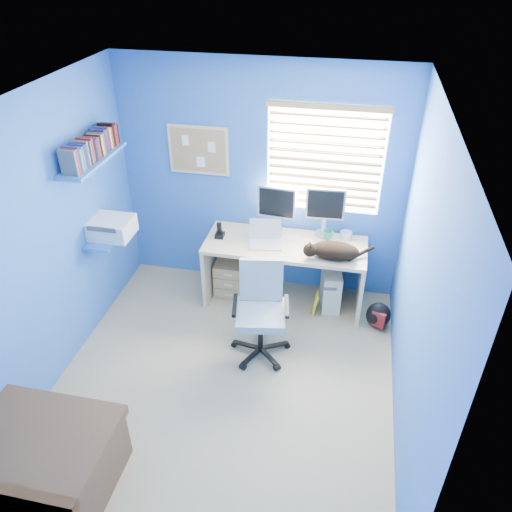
% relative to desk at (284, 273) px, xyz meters
% --- Properties ---
extents(floor, '(3.00, 3.20, 0.00)m').
position_rel_desk_xyz_m(floor, '(-0.33, -1.26, -0.37)').
color(floor, tan).
rests_on(floor, ground).
extents(ceiling, '(3.00, 3.20, 0.00)m').
position_rel_desk_xyz_m(ceiling, '(-0.33, -1.26, 2.13)').
color(ceiling, white).
rests_on(ceiling, wall_back).
extents(wall_back, '(3.00, 0.01, 2.50)m').
position_rel_desk_xyz_m(wall_back, '(-0.33, 0.34, 0.88)').
color(wall_back, '#3669C1').
rests_on(wall_back, ground).
extents(wall_front, '(3.00, 0.01, 2.50)m').
position_rel_desk_xyz_m(wall_front, '(-0.33, -2.86, 0.88)').
color(wall_front, '#3669C1').
rests_on(wall_front, ground).
extents(wall_left, '(0.01, 3.20, 2.50)m').
position_rel_desk_xyz_m(wall_left, '(-1.83, -1.26, 0.88)').
color(wall_left, '#3669C1').
rests_on(wall_left, ground).
extents(wall_right, '(0.01, 3.20, 2.50)m').
position_rel_desk_xyz_m(wall_right, '(1.17, -1.26, 0.88)').
color(wall_right, '#3669C1').
rests_on(wall_right, ground).
extents(desk, '(1.67, 0.65, 0.74)m').
position_rel_desk_xyz_m(desk, '(0.00, 0.00, 0.00)').
color(desk, beige).
rests_on(desk, floor).
extents(laptop, '(0.37, 0.32, 0.22)m').
position_rel_desk_xyz_m(laptop, '(-0.20, -0.06, 0.48)').
color(laptop, silver).
rests_on(laptop, desk).
extents(monitor_left, '(0.41, 0.15, 0.54)m').
position_rel_desk_xyz_m(monitor_left, '(-0.13, 0.20, 0.64)').
color(monitor_left, silver).
rests_on(monitor_left, desk).
extents(monitor_right, '(0.41, 0.15, 0.54)m').
position_rel_desk_xyz_m(monitor_right, '(0.36, 0.26, 0.64)').
color(monitor_right, silver).
rests_on(monitor_right, desk).
extents(phone, '(0.10, 0.12, 0.17)m').
position_rel_desk_xyz_m(phone, '(-0.70, -0.01, 0.45)').
color(phone, black).
rests_on(phone, desk).
extents(mug, '(0.10, 0.09, 0.10)m').
position_rel_desk_xyz_m(mug, '(0.42, 0.18, 0.42)').
color(mug, '#248960').
rests_on(mug, desk).
extents(cd_spindle, '(0.13, 0.13, 0.07)m').
position_rel_desk_xyz_m(cd_spindle, '(0.60, 0.25, 0.41)').
color(cd_spindle, silver).
rests_on(cd_spindle, desk).
extents(cat, '(0.52, 0.36, 0.17)m').
position_rel_desk_xyz_m(cat, '(0.51, -0.17, 0.45)').
color(cat, black).
rests_on(cat, desk).
extents(tower_pc, '(0.25, 0.46, 0.45)m').
position_rel_desk_xyz_m(tower_pc, '(0.50, 0.05, -0.14)').
color(tower_pc, beige).
rests_on(tower_pc, floor).
extents(drawer_boxes, '(0.35, 0.28, 0.41)m').
position_rel_desk_xyz_m(drawer_boxes, '(-0.60, 0.02, -0.17)').
color(drawer_boxes, tan).
rests_on(drawer_boxes, floor).
extents(yellow_book, '(0.03, 0.17, 0.24)m').
position_rel_desk_xyz_m(yellow_book, '(0.36, -0.15, -0.25)').
color(yellow_book, yellow).
rests_on(yellow_book, floor).
extents(backpack, '(0.31, 0.27, 0.29)m').
position_rel_desk_xyz_m(backpack, '(1.02, -0.23, -0.22)').
color(backpack, black).
rests_on(backpack, floor).
extents(bed_corner, '(1.08, 0.77, 0.52)m').
position_rel_desk_xyz_m(bed_corner, '(-1.40, -2.52, -0.11)').
color(bed_corner, '#492F20').
rests_on(bed_corner, floor).
extents(office_chair, '(0.63, 0.63, 0.94)m').
position_rel_desk_xyz_m(office_chair, '(-0.10, -0.81, -0.02)').
color(office_chair, black).
rests_on(office_chair, floor).
extents(window_blinds, '(1.15, 0.05, 1.10)m').
position_rel_desk_xyz_m(window_blinds, '(0.32, 0.31, 1.18)').
color(window_blinds, white).
rests_on(window_blinds, ground).
extents(corkboard, '(0.64, 0.02, 0.52)m').
position_rel_desk_xyz_m(corkboard, '(-0.98, 0.33, 1.18)').
color(corkboard, beige).
rests_on(corkboard, ground).
extents(wall_shelves, '(0.42, 0.90, 1.05)m').
position_rel_desk_xyz_m(wall_shelves, '(-1.69, -0.51, 1.06)').
color(wall_shelves, '#306EBC').
rests_on(wall_shelves, ground).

